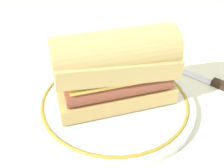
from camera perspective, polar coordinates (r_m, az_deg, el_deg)
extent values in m
plane|color=#EBEAC7|center=(0.43, -3.37, -7.80)|extent=(1.50, 1.50, 0.00)
cylinder|color=white|center=(0.45, 0.00, -3.98)|extent=(0.28, 0.28, 0.01)
torus|color=#B29333|center=(0.45, 0.00, -3.40)|extent=(0.26, 0.26, 0.01)
cube|color=#D8B667|center=(0.44, 0.00, -1.79)|extent=(0.21, 0.13, 0.03)
cylinder|color=brown|center=(0.40, 1.20, -1.25)|extent=(0.17, 0.07, 0.03)
cylinder|color=brown|center=(0.42, 0.00, 1.09)|extent=(0.17, 0.07, 0.03)
cylinder|color=brown|center=(0.44, -1.08, 3.18)|extent=(0.17, 0.07, 0.03)
cube|color=#EFC64C|center=(0.41, 0.00, 2.95)|extent=(0.18, 0.12, 0.01)
cube|color=#D8B96E|center=(0.40, 0.00, 5.03)|extent=(0.21, 0.13, 0.05)
cylinder|color=#D6B96C|center=(0.39, 0.00, 6.88)|extent=(0.21, 0.12, 0.08)
cube|color=silver|center=(0.55, 16.46, 2.33)|extent=(0.08, 0.08, 0.01)
cube|color=black|center=(0.53, 23.89, -0.61)|extent=(0.05, 0.05, 0.01)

